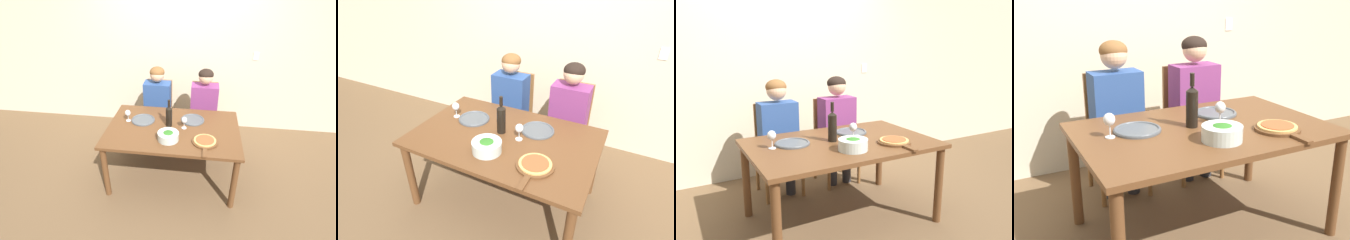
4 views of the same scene
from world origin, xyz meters
The scene contains 14 objects.
ground_plane centered at (0.00, 0.00, 0.00)m, with size 40.00×40.00×0.00m, color brown.
back_wall centered at (0.00, 1.41, 1.35)m, with size 10.00×0.06×2.70m.
dining_table centered at (0.00, 0.00, 0.65)m, with size 1.59×1.04×0.73m.
chair_left centered at (-0.32, 0.86, 0.51)m, with size 0.42×0.42×0.96m.
chair_right centered at (0.36, 0.86, 0.51)m, with size 0.42×0.42×0.96m.
person_woman centered at (-0.32, 0.75, 0.74)m, with size 0.47×0.51×1.22m.
person_man centered at (0.36, 0.75, 0.74)m, with size 0.47×0.51×1.22m.
wine_bottle centered at (-0.06, 0.05, 0.87)m, with size 0.08×0.08×0.35m.
broccoli_bowl centered at (-0.02, -0.25, 0.78)m, with size 0.24×0.24×0.10m.
dinner_plate_left centered at (-0.40, 0.13, 0.74)m, with size 0.30×0.30×0.02m.
dinner_plate_right centered at (0.23, 0.21, 0.74)m, with size 0.30×0.30×0.02m.
pizza_on_board centered at (0.39, -0.26, 0.75)m, with size 0.29×0.43×0.04m.
wine_glass_left centered at (-0.58, 0.10, 0.84)m, with size 0.07×0.07×0.15m.
wine_glass_right centered at (0.13, 0.01, 0.84)m, with size 0.07×0.07×0.15m.
Camera 4 is at (-1.21, -2.03, 1.53)m, focal length 42.00 mm.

